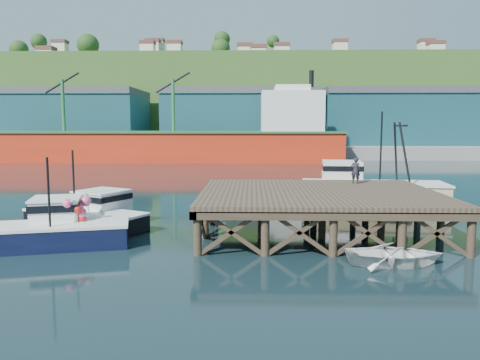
{
  "coord_description": "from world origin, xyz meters",
  "views": [
    {
      "loc": [
        2.09,
        -23.93,
        5.45
      ],
      "look_at": [
        1.42,
        2.0,
        2.44
      ],
      "focal_mm": 35.0,
      "sensor_mm": 36.0,
      "label": 1
    }
  ],
  "objects_px": {
    "boat_navy": "(54,228)",
    "trawler": "(370,187)",
    "dinghy": "(394,255)",
    "dockworker": "(356,170)",
    "boat_black": "(90,214)"
  },
  "relations": [
    {
      "from": "boat_black",
      "to": "trawler",
      "type": "bearing_deg",
      "value": 51.95
    },
    {
      "from": "boat_navy",
      "to": "trawler",
      "type": "xyz_separation_m",
      "value": [
        17.05,
        11.09,
        0.49
      ]
    },
    {
      "from": "trawler",
      "to": "dockworker",
      "type": "relative_size",
      "value": 6.53
    },
    {
      "from": "dinghy",
      "to": "boat_black",
      "type": "bearing_deg",
      "value": 68.02
    },
    {
      "from": "boat_black",
      "to": "dinghy",
      "type": "bearing_deg",
      "value": 4.53
    },
    {
      "from": "dinghy",
      "to": "dockworker",
      "type": "bearing_deg",
      "value": -0.92
    },
    {
      "from": "boat_navy",
      "to": "boat_black",
      "type": "height_order",
      "value": "boat_black"
    },
    {
      "from": "boat_navy",
      "to": "dinghy",
      "type": "xyz_separation_m",
      "value": [
        14.64,
        -2.53,
        -0.44
      ]
    },
    {
      "from": "dockworker",
      "to": "trawler",
      "type": "bearing_deg",
      "value": -92.11
    },
    {
      "from": "trawler",
      "to": "dockworker",
      "type": "xyz_separation_m",
      "value": [
        -2.05,
        -4.65,
        1.56
      ]
    },
    {
      "from": "boat_navy",
      "to": "trawler",
      "type": "relative_size",
      "value": 0.71
    },
    {
      "from": "boat_black",
      "to": "dockworker",
      "type": "height_order",
      "value": "boat_black"
    },
    {
      "from": "boat_navy",
      "to": "trawler",
      "type": "height_order",
      "value": "trawler"
    },
    {
      "from": "dinghy",
      "to": "dockworker",
      "type": "xyz_separation_m",
      "value": [
        0.36,
        8.97,
        2.49
      ]
    },
    {
      "from": "dinghy",
      "to": "boat_navy",
      "type": "bearing_deg",
      "value": 81.59
    }
  ]
}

